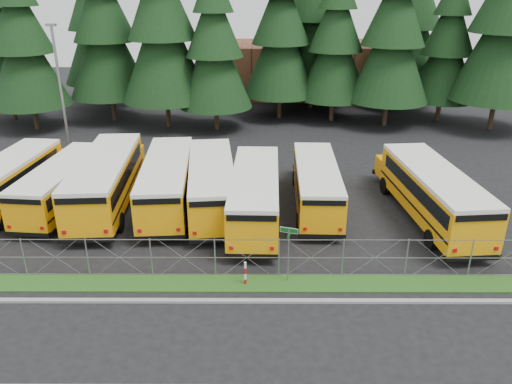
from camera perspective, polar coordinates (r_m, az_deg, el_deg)
ground at (r=24.99m, az=-2.14°, el=-8.31°), size 120.00×120.00×0.00m
curb at (r=22.37m, az=-2.45°, el=-12.33°), size 50.00×0.25×0.12m
grass_verge at (r=23.54m, az=-2.30°, el=-10.41°), size 50.00×1.40×0.06m
chainlink_fence at (r=23.62m, az=-2.27°, el=-7.51°), size 44.00×0.10×2.00m
brick_building at (r=62.31m, az=4.93°, el=13.84°), size 22.00×10.00×6.00m
bus_0 at (r=34.29m, az=-26.12°, el=1.00°), size 3.65×11.45×2.95m
bus_1 at (r=32.82m, az=-20.90°, el=0.80°), size 3.52×10.86×2.80m
bus_2 at (r=31.90m, az=-16.60°, el=1.18°), size 3.68×12.49×3.23m
bus_3 at (r=31.07m, az=-10.04°, el=1.05°), size 3.59×11.82×3.05m
bus_4 at (r=30.46m, az=-5.08°, el=0.84°), size 3.90×11.74×3.02m
bus_5 at (r=28.84m, az=-0.07°, el=-0.39°), size 3.07×11.60×3.02m
bus_6 at (r=30.73m, az=6.86°, el=0.76°), size 2.88×10.84×2.82m
bus_east at (r=30.54m, az=19.25°, el=-0.23°), size 3.92×12.29×3.17m
street_sign at (r=22.74m, az=3.76°, el=-5.84°), size 0.81×0.53×2.81m
striped_bollard at (r=23.18m, az=-1.24°, el=-9.30°), size 0.11×0.11×1.20m
light_standard at (r=40.48m, az=-21.41°, el=10.89°), size 0.70×0.35×10.14m
conifer_0 at (r=54.99m, az=-27.19°, el=15.01°), size 6.81×6.81×15.06m
conifer_1 at (r=50.27m, az=-25.12°, el=15.05°), size 7.00×7.00×15.47m
conifer_2 at (r=51.04m, az=-16.88°, el=17.08°), size 7.63×7.63×16.87m
conifer_3 at (r=47.31m, az=-10.66°, el=17.80°), size 8.05×8.05×17.81m
conifer_4 at (r=45.96m, az=-4.78°, el=16.03°), size 6.67×6.67×14.75m
conifer_5 at (r=50.06m, az=2.84°, el=17.44°), size 7.28×7.28×16.09m
conifer_6 at (r=49.59m, az=9.09°, el=16.45°), size 6.74×6.74×14.91m
conifer_7 at (r=48.67m, az=15.40°, el=16.77°), size 7.47×7.47×16.52m
conifer_8 at (r=52.24m, az=21.05°, el=15.18°), size 6.41×6.41×14.17m
conifer_9 at (r=50.65m, az=27.01°, el=16.99°), size 8.73×8.73×19.31m
conifer_10 at (r=57.79m, az=-17.64°, el=18.14°), size 8.11×8.11×17.93m
conifer_11 at (r=56.43m, az=-4.82°, el=17.14°), size 6.48×6.48×14.33m
conifer_12 at (r=54.49m, az=6.72°, el=19.93°), size 9.12×9.12×20.17m
conifer_13 at (r=56.70m, az=17.28°, el=18.33°), size 8.31×8.31×18.39m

